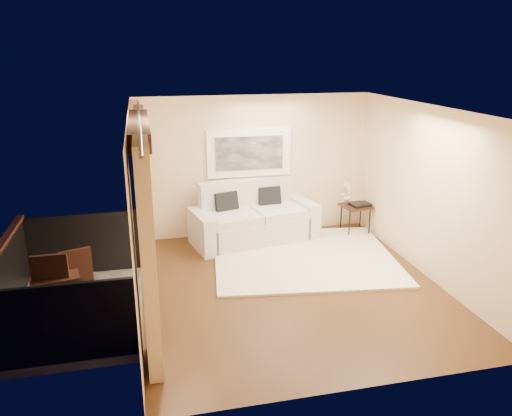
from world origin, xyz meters
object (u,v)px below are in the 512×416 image
object	(u,v)px
sofa	(253,220)
balcony_chair_near	(51,289)
ice_bucket	(45,265)
balcony_chair_far	(76,275)
orchid	(347,192)
side_table	(356,208)
bistro_table	(55,279)

from	to	relation	value
sofa	balcony_chair_near	bearing A→B (deg)	-151.93
ice_bucket	balcony_chair_far	bearing A→B (deg)	19.38
orchid	balcony_chair_near	bearing A→B (deg)	-152.25
balcony_chair_far	ice_bucket	distance (m)	0.45
sofa	side_table	world-z (taller)	sofa
balcony_chair_near	ice_bucket	distance (m)	0.41
side_table	balcony_chair_near	size ratio (longest dim) A/B	0.57
orchid	balcony_chair_near	distance (m)	5.82
orchid	ice_bucket	size ratio (longest dim) A/B	2.29
sofa	balcony_chair_near	distance (m)	4.16
balcony_chair_far	ice_bucket	bearing A→B (deg)	0.22
balcony_chair_far	sofa	bearing A→B (deg)	-162.91
side_table	balcony_chair_far	world-z (taller)	balcony_chair_far
orchid	ice_bucket	distance (m)	5.76
side_table	ice_bucket	xyz separation A→B (m)	(-5.38, -2.19, 0.29)
bistro_table	balcony_chair_near	distance (m)	0.27
bistro_table	ice_bucket	size ratio (longest dim) A/B	3.53
side_table	ice_bucket	distance (m)	5.82
orchid	balcony_chair_far	size ratio (longest dim) A/B	0.47
side_table	orchid	bearing A→B (deg)	127.43
sofa	bistro_table	xyz separation A→B (m)	(-3.20, -2.37, 0.23)
orchid	balcony_chair_far	world-z (taller)	orchid
balcony_chair_far	balcony_chair_near	xyz separation A→B (m)	(-0.25, -0.47, 0.04)
orchid	side_table	bearing A→B (deg)	-52.57
balcony_chair_far	ice_bucket	world-z (taller)	balcony_chair_far
sofa	ice_bucket	distance (m)	4.05
side_table	ice_bucket	world-z (taller)	ice_bucket
balcony_chair_near	ice_bucket	world-z (taller)	balcony_chair_near
sofa	ice_bucket	world-z (taller)	sofa
sofa	balcony_chair_near	size ratio (longest dim) A/B	2.40
sofa	balcony_chair_far	xyz separation A→B (m)	(-2.96, -2.17, 0.16)
orchid	ice_bucket	xyz separation A→B (m)	(-5.25, -2.36, 0.01)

